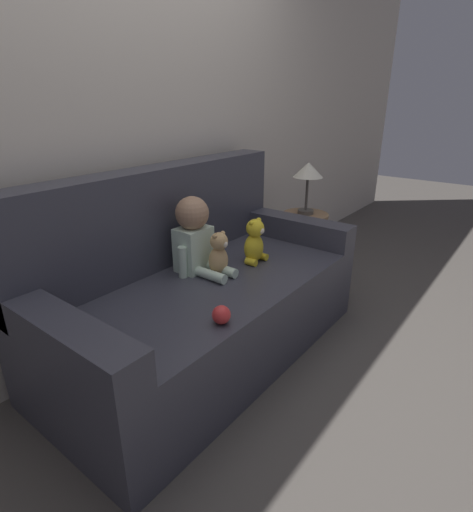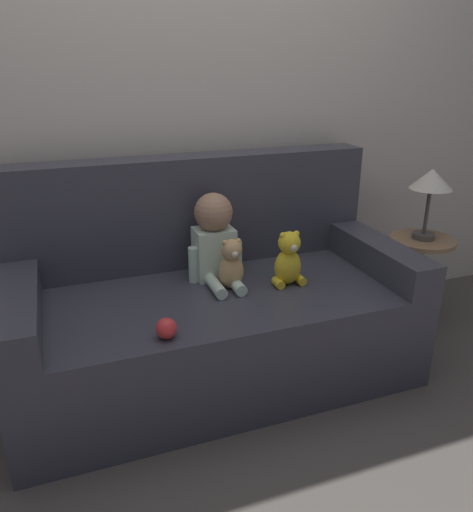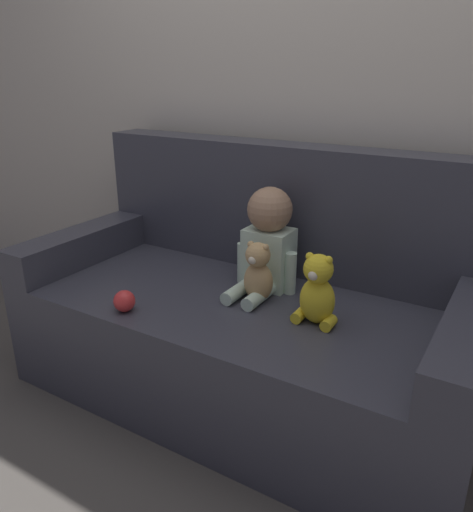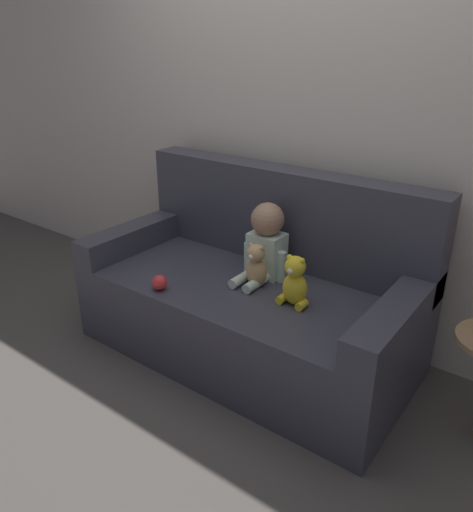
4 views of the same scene
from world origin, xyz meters
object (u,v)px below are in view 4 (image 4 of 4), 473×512
Objects in this scene: couch at (253,296)px; teddy_bear_brown at (256,266)px; person_baby at (266,242)px; toy_ball at (160,282)px; plush_toy_side at (295,282)px.

couch is 7.57× the size of teddy_bear_brown.
person_baby reaches higher than toy_ball.
plush_toy_side is (0.33, -0.13, 0.24)m from couch.
teddy_bear_brown is (0.07, -0.08, 0.24)m from couch.
toy_ball is at bearing -138.72° from teddy_bear_brown.
teddy_bear_brown is at bearing 41.28° from toy_ball.
person_baby is 5.11× the size of toy_ball.
couch is 0.32m from person_baby.
couch reaches higher than plush_toy_side.
toy_ball is at bearing -126.27° from person_baby.
plush_toy_side is 3.21× the size of toy_ball.
person_baby is at bearing 52.78° from couch.
couch is at bearing 53.84° from toy_ball.
couch is at bearing -127.22° from person_baby.
couch reaches higher than teddy_bear_brown.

